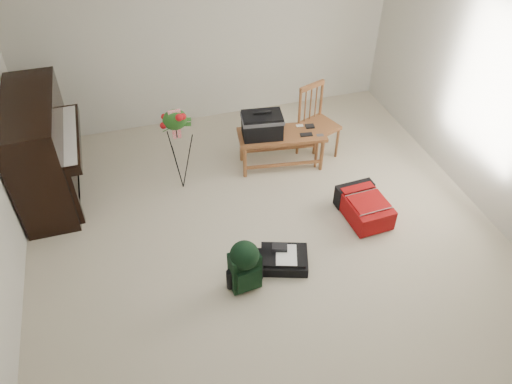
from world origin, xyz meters
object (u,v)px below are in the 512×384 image
object	(u,v)px
black_duffel	(284,259)
green_backpack	(245,264)
bench	(269,129)
dining_chair	(318,123)
red_suitcase	(363,204)
flower_stand	(179,151)
piano	(43,152)

from	to	relation	value
black_duffel	green_backpack	xyz separation A→B (m)	(-0.46, -0.16, 0.25)
black_duffel	green_backpack	world-z (taller)	green_backpack
bench	dining_chair	xyz separation A→B (m)	(0.68, 0.11, -0.11)
red_suitcase	flower_stand	xyz separation A→B (m)	(-1.86, 1.06, 0.40)
piano	red_suitcase	bearing A→B (deg)	-22.53
bench	dining_chair	size ratio (longest dim) A/B	1.16
green_backpack	flower_stand	distance (m)	1.71
bench	black_duffel	bearing A→B (deg)	-93.76
dining_chair	bench	bearing A→B (deg)	168.57
dining_chair	green_backpack	world-z (taller)	dining_chair
red_suitcase	black_duffel	size ratio (longest dim) A/B	1.15
red_suitcase	flower_stand	distance (m)	2.18
piano	bench	bearing A→B (deg)	-5.69
bench	dining_chair	bearing A→B (deg)	17.16
dining_chair	flower_stand	size ratio (longest dim) A/B	0.86
piano	black_duffel	size ratio (longest dim) A/B	2.62
dining_chair	black_duffel	bearing A→B (deg)	-141.53
dining_chair	green_backpack	bearing A→B (deg)	-149.05
black_duffel	green_backpack	bearing A→B (deg)	-142.46
piano	red_suitcase	distance (m)	3.64
red_suitcase	green_backpack	size ratio (longest dim) A/B	1.14
black_duffel	dining_chair	bearing A→B (deg)	77.14
flower_stand	black_duffel	bearing A→B (deg)	-63.66
red_suitcase	black_duffel	bearing A→B (deg)	-160.69
black_duffel	green_backpack	size ratio (longest dim) A/B	0.99
dining_chair	red_suitcase	world-z (taller)	dining_chair
piano	red_suitcase	size ratio (longest dim) A/B	2.28
green_backpack	flower_stand	xyz separation A→B (m)	(-0.32, 1.67, 0.23)
piano	flower_stand	world-z (taller)	piano
dining_chair	red_suitcase	distance (m)	1.28
dining_chair	flower_stand	xyz separation A→B (m)	(-1.79, -0.18, 0.07)
piano	flower_stand	bearing A→B (deg)	-12.49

